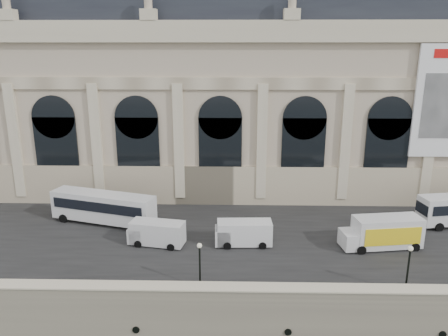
{
  "coord_description": "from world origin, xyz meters",
  "views": [
    {
      "loc": [
        -2.34,
        -29.58,
        25.27
      ],
      "look_at": [
        -3.55,
        22.0,
        10.75
      ],
      "focal_mm": 35.0,
      "sensor_mm": 36.0,
      "label": 1
    }
  ],
  "objects_px": {
    "van_c": "(154,233)",
    "lamp_left": "(200,266)",
    "bus_left": "(103,207)",
    "box_truck": "(383,233)",
    "lamp_right": "(408,270)",
    "van_b": "(241,233)"
  },
  "relations": [
    {
      "from": "bus_left",
      "to": "van_c",
      "type": "distance_m",
      "value": 8.45
    },
    {
      "from": "bus_left",
      "to": "box_truck",
      "type": "xyz_separation_m",
      "value": [
        29.14,
        -5.34,
        -0.41
      ]
    },
    {
      "from": "van_b",
      "to": "lamp_left",
      "type": "xyz_separation_m",
      "value": [
        -3.46,
        -8.14,
        0.72
      ]
    },
    {
      "from": "lamp_right",
      "to": "van_c",
      "type": "bearing_deg",
      "value": 158.98
    },
    {
      "from": "van_b",
      "to": "lamp_right",
      "type": "distance_m",
      "value": 15.69
    },
    {
      "from": "van_c",
      "to": "box_truck",
      "type": "bearing_deg",
      "value": -0.3
    },
    {
      "from": "van_b",
      "to": "lamp_right",
      "type": "relative_size",
      "value": 1.37
    },
    {
      "from": "box_truck",
      "to": "lamp_right",
      "type": "distance_m",
      "value": 8.31
    },
    {
      "from": "bus_left",
      "to": "van_c",
      "type": "xyz_separation_m",
      "value": [
        6.61,
        -5.22,
        -0.74
      ]
    },
    {
      "from": "bus_left",
      "to": "lamp_right",
      "type": "bearing_deg",
      "value": -25.58
    },
    {
      "from": "van_c",
      "to": "lamp_left",
      "type": "height_order",
      "value": "lamp_left"
    },
    {
      "from": "lamp_right",
      "to": "bus_left",
      "type": "bearing_deg",
      "value": 154.42
    },
    {
      "from": "bus_left",
      "to": "van_c",
      "type": "height_order",
      "value": "bus_left"
    },
    {
      "from": "van_c",
      "to": "lamp_left",
      "type": "xyz_separation_m",
      "value": [
        5.18,
        -8.02,
        0.74
      ]
    },
    {
      "from": "van_c",
      "to": "box_truck",
      "type": "distance_m",
      "value": 22.53
    },
    {
      "from": "lamp_left",
      "to": "lamp_right",
      "type": "height_order",
      "value": "lamp_right"
    },
    {
      "from": "van_b",
      "to": "lamp_right",
      "type": "xyz_separation_m",
      "value": [
        13.17,
        -8.51,
        0.78
      ]
    },
    {
      "from": "lamp_right",
      "to": "box_truck",
      "type": "bearing_deg",
      "value": 84.97
    },
    {
      "from": "box_truck",
      "to": "lamp_left",
      "type": "distance_m",
      "value": 19.07
    },
    {
      "from": "bus_left",
      "to": "van_c",
      "type": "relative_size",
      "value": 2.11
    },
    {
      "from": "box_truck",
      "to": "lamp_right",
      "type": "xyz_separation_m",
      "value": [
        -0.73,
        -8.26,
        0.48
      ]
    },
    {
      "from": "van_b",
      "to": "lamp_left",
      "type": "relative_size",
      "value": 1.42
    }
  ]
}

